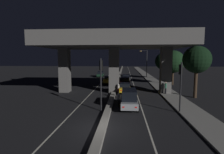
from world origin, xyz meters
TOP-DOWN VIEW (x-y plane):
  - ground_plane at (0.00, 0.00)m, footprint 200.00×200.00m
  - lane_line_left_inner at (-3.39, 35.00)m, footprint 0.12×126.00m
  - lane_line_right_inner at (3.39, 35.00)m, footprint 0.12×126.00m
  - median_divider at (0.00, 35.00)m, footprint 0.61×126.00m
  - sidewalk_right at (8.08, 28.00)m, footprint 2.61×126.00m
  - elevated_overpass at (0.00, 13.89)m, footprint 21.02×11.05m
  - traffic_light_left_of_median at (-0.70, 4.50)m, footprint 0.30×0.49m
  - traffic_light_right_of_median at (6.87, 4.50)m, footprint 0.30×0.49m
  - street_lamp at (7.22, 35.42)m, footprint 2.05×0.32m
  - car_silver_lead at (2.08, 5.66)m, footprint 1.83×4.09m
  - car_taxi_yellow_second at (1.60, 14.13)m, footprint 2.00×4.27m
  - car_dark_red_third at (1.68, 20.01)m, footprint 2.03×4.09m
  - car_grey_fourth at (1.92, 28.38)m, footprint 1.98×4.47m
  - car_taxi_yellow_lead_oncoming at (-1.69, 23.39)m, footprint 2.07×4.30m
  - car_dark_green_second_oncoming at (-5.16, 36.15)m, footprint 1.88×4.48m
  - motorcycle_black_filtering_near at (0.94, 6.70)m, footprint 0.34×1.69m
  - motorcycle_red_filtering_mid at (0.70, 12.83)m, footprint 0.34×1.81m
  - motorcycle_blue_filtering_far at (0.70, 19.98)m, footprint 0.33×1.90m
  - pedestrian_on_sidewalk at (7.44, 12.80)m, footprint 0.30×0.30m
  - roadside_tree_kerbside_near at (10.90, 11.16)m, footprint 3.55×3.55m
  - roadside_tree_kerbside_mid at (11.00, 22.54)m, footprint 4.36×4.36m
  - roadside_tree_kerbside_far at (11.13, 31.82)m, footprint 4.14×4.14m

SIDE VIEW (x-z plane):
  - ground_plane at x=0.00m, z-range 0.00..0.00m
  - lane_line_left_inner at x=-3.39m, z-range 0.00..0.00m
  - lane_line_right_inner at x=3.39m, z-range 0.00..0.00m
  - sidewalk_right at x=8.08m, z-range 0.00..0.14m
  - median_divider at x=0.00m, z-range 0.00..0.29m
  - motorcycle_black_filtering_near at x=0.94m, z-range -0.09..1.27m
  - motorcycle_blue_filtering_far at x=0.70m, z-range -0.11..1.33m
  - motorcycle_red_filtering_mid at x=0.70m, z-range -0.11..1.39m
  - car_grey_fourth at x=1.92m, z-range 0.03..1.43m
  - car_taxi_yellow_second at x=1.60m, z-range 0.03..1.46m
  - car_taxi_yellow_lead_oncoming at x=-1.69m, z-range 0.03..1.57m
  - car_dark_green_second_oncoming at x=-5.16m, z-range 0.03..1.59m
  - car_dark_red_third at x=1.68m, z-range 0.02..1.76m
  - pedestrian_on_sidewalk at x=7.44m, z-range 0.15..1.87m
  - car_silver_lead at x=2.08m, z-range 0.05..1.99m
  - traffic_light_right_of_median at x=6.87m, z-range 0.88..5.71m
  - traffic_light_left_of_median at x=-0.70m, z-range 0.94..6.13m
  - street_lamp at x=7.22m, z-range 0.69..8.04m
  - roadside_tree_kerbside_far at x=11.13m, z-range 1.17..7.70m
  - roadside_tree_kerbside_mid at x=11.00m, z-range 1.16..7.88m
  - roadside_tree_kerbside_near at x=10.90m, z-range 1.58..8.39m
  - elevated_overpass at x=0.00m, z-range 2.56..12.10m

